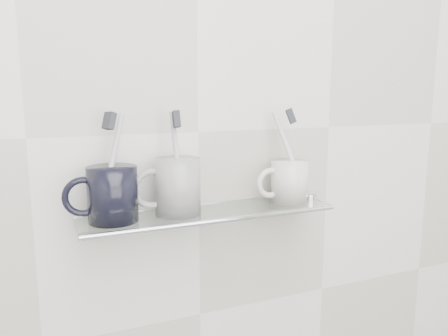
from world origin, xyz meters
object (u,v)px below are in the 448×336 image
mug_right (289,181)px  mug_left (113,194)px  shelf_glass (210,213)px  mug_center (178,186)px

mug_right → mug_left: bearing=-179.0°
shelf_glass → mug_right: bearing=1.6°
mug_left → mug_center: size_ratio=0.93×
mug_left → mug_center: mug_center is taller
shelf_glass → mug_right: mug_right is taller
mug_center → mug_right: bearing=-10.5°
shelf_glass → mug_center: 0.09m
mug_center → shelf_glass: bearing=-15.1°
shelf_glass → mug_center: bearing=175.4°
mug_center → mug_left: bearing=169.5°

